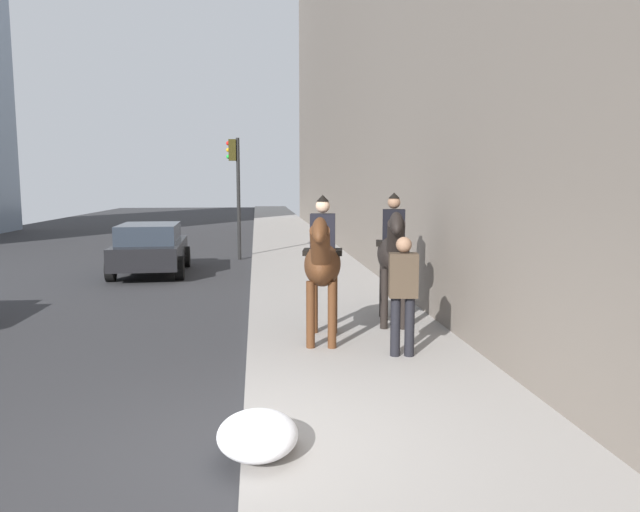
{
  "coord_description": "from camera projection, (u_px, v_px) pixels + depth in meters",
  "views": [
    {
      "loc": [
        -5.29,
        -0.17,
        2.54
      ],
      "look_at": [
        4.0,
        -1.17,
        1.4
      ],
      "focal_mm": 32.99,
      "sensor_mm": 36.0,
      "label": 1
    }
  ],
  "objects": [
    {
      "name": "sidewalk_slab",
      "position": [
        416.0,
        442.0,
        5.68
      ],
      "size": [
        120.0,
        3.35,
        0.12
      ],
      "primitive_type": "cube",
      "color": "gray",
      "rests_on": "ground"
    },
    {
      "name": "mounted_horse_near",
      "position": [
        322.0,
        262.0,
        8.97
      ],
      "size": [
        2.15,
        0.78,
        2.26
      ],
      "rotation": [
        0.0,
        0.0,
        2.99
      ],
      "color": "#4C2B16",
      "rests_on": "sidewalk_slab"
    },
    {
      "name": "mounted_horse_far",
      "position": [
        394.0,
        252.0,
        10.13
      ],
      "size": [
        2.14,
        0.83,
        2.28
      ],
      "rotation": [
        0.0,
        0.0,
        2.95
      ],
      "color": "black",
      "rests_on": "sidewalk_slab"
    },
    {
      "name": "pedestrian_greeting",
      "position": [
        403.0,
        288.0,
        8.23
      ],
      "size": [
        0.32,
        0.43,
        1.7
      ],
      "rotation": [
        0.0,
        0.0,
        -0.15
      ],
      "color": "black",
      "rests_on": "sidewalk_slab"
    },
    {
      "name": "car_near_lane",
      "position": [
        151.0,
        247.0,
        16.62
      ],
      "size": [
        4.13,
        2.13,
        1.44
      ],
      "rotation": [
        0.0,
        0.0,
        0.05
      ],
      "color": "black",
      "rests_on": "ground"
    },
    {
      "name": "traffic_light_near_curb",
      "position": [
        236.0,
        179.0,
        19.56
      ],
      "size": [
        0.2,
        0.44,
        4.07
      ],
      "color": "black",
      "rests_on": "ground"
    },
    {
      "name": "snow_pile_near",
      "position": [
        258.0,
        434.0,
        5.33
      ],
      "size": [
        0.96,
        0.74,
        0.33
      ],
      "primitive_type": "ellipsoid",
      "color": "white",
      "rests_on": "sidewalk_slab"
    }
  ]
}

